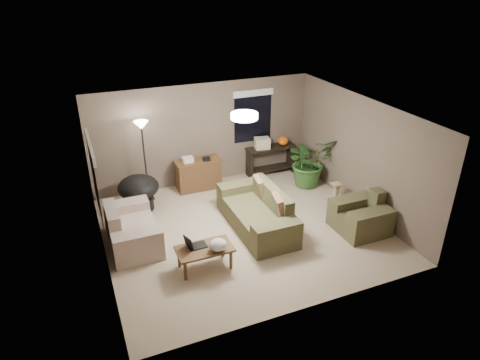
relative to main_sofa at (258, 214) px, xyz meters
name	(u,v)px	position (x,y,z in m)	size (l,w,h in m)	color
room_shell	(244,175)	(-0.32, 0.00, 0.96)	(5.50, 5.50, 5.50)	tan
main_sofa	(258,214)	(0.00, 0.00, 0.00)	(0.95, 2.20, 0.85)	brown
throw_pillows	(270,197)	(0.26, 0.00, 0.36)	(0.32, 1.39, 0.47)	#8C7251
loveseat	(131,230)	(-2.54, 0.39, 0.00)	(0.90, 1.60, 0.85)	beige
armchair	(361,217)	(1.88, -0.92, 0.00)	(0.95, 1.00, 0.85)	#454329
coffee_table	(205,251)	(-1.46, -0.89, 0.06)	(1.00, 0.55, 0.42)	brown
laptop	(194,244)	(-1.63, -0.79, 0.19)	(0.39, 0.24, 0.24)	black
plastic_bag	(218,245)	(-1.26, -1.04, 0.23)	(0.31, 0.28, 0.22)	white
desk	(199,174)	(-0.60, 2.16, 0.08)	(1.10, 0.50, 0.75)	brown
desk_papers	(192,159)	(-0.76, 2.15, 0.51)	(0.69, 0.28, 0.12)	silver
console_table	(270,158)	(1.40, 2.26, 0.14)	(1.30, 0.40, 0.75)	black
pumpkin	(283,141)	(1.75, 2.26, 0.57)	(0.28, 0.28, 0.23)	orange
cardboard_box	(262,143)	(1.15, 2.26, 0.59)	(0.37, 0.28, 0.28)	beige
papasan_chair	(139,191)	(-2.13, 1.67, 0.17)	(1.11, 1.11, 0.80)	black
floor_lamp	(142,135)	(-1.87, 2.06, 1.30)	(0.32, 0.32, 1.91)	black
ceiling_fixture	(244,116)	(-0.32, 0.00, 2.15)	(0.50, 0.50, 0.10)	white
houseplant	(309,166)	(1.97, 1.30, 0.20)	(1.14, 1.27, 0.99)	#2D5923
cat_scratching_post	(336,195)	(2.06, 0.22, -0.08)	(0.32, 0.32, 0.50)	tan
window_left	(92,166)	(-3.05, 0.30, 1.49)	(0.05, 1.56, 1.33)	black
window_back	(253,107)	(0.98, 2.48, 1.49)	(1.06, 0.05, 1.33)	black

